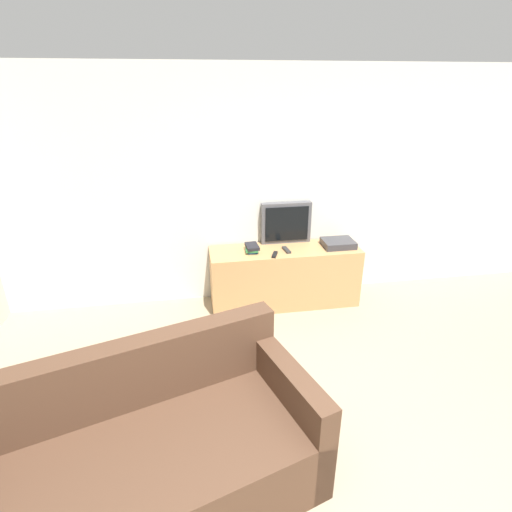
# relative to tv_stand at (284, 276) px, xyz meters

# --- Properties ---
(wall_back) EXTENTS (9.00, 0.06, 2.60)m
(wall_back) POSITION_rel_tv_stand_xyz_m (-0.11, 0.30, 0.96)
(wall_back) COLOR silver
(wall_back) RESTS_ON ground_plane
(tv_stand) EXTENTS (1.69, 0.50, 0.68)m
(tv_stand) POSITION_rel_tv_stand_xyz_m (0.00, 0.00, 0.00)
(tv_stand) COLOR tan
(tv_stand) RESTS_ON ground_plane
(television) EXTENTS (0.58, 0.09, 0.48)m
(television) POSITION_rel_tv_stand_xyz_m (0.05, 0.21, 0.58)
(television) COLOR #4C4C51
(television) RESTS_ON tv_stand
(couch) EXTENTS (2.30, 1.53, 0.93)m
(couch) POSITION_rel_tv_stand_xyz_m (-1.42, -2.26, -0.03)
(couch) COLOR #4C3323
(couch) RESTS_ON ground_plane
(book_stack) EXTENTS (0.15, 0.22, 0.08)m
(book_stack) POSITION_rel_tv_stand_xyz_m (-0.38, -0.01, 0.38)
(book_stack) COLOR #23478E
(book_stack) RESTS_ON tv_stand
(remote_on_stand) EXTENTS (0.07, 0.18, 0.02)m
(remote_on_stand) POSITION_rel_tv_stand_xyz_m (0.00, -0.05, 0.35)
(remote_on_stand) COLOR #2D2D2D
(remote_on_stand) RESTS_ON tv_stand
(remote_secondary) EXTENTS (0.10, 0.15, 0.02)m
(remote_secondary) POSITION_rel_tv_stand_xyz_m (-0.15, -0.16, 0.35)
(remote_secondary) COLOR black
(remote_secondary) RESTS_ON tv_stand
(set_top_box) EXTENTS (0.35, 0.29, 0.07)m
(set_top_box) POSITION_rel_tv_stand_xyz_m (0.62, -0.02, 0.38)
(set_top_box) COLOR #333338
(set_top_box) RESTS_ON tv_stand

